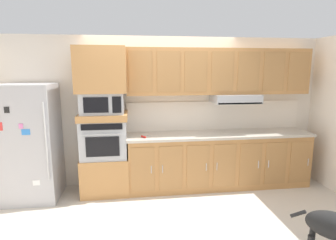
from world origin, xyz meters
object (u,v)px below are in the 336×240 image
Objects in this scene: built_in_oven at (104,138)px; screwdriver at (144,137)px; microwave at (103,103)px; refrigerator at (31,143)px.

built_in_oven is 4.16× the size of screwdriver.
microwave reaches higher than screwdriver.
microwave is (1.08, 0.07, 0.58)m from refrigerator.
screwdriver is at bearing -12.13° from built_in_oven.
microwave is (0.00, -0.00, 0.56)m from built_in_oven.
refrigerator reaches higher than built_in_oven.
refrigerator reaches higher than microwave.
microwave reaches higher than built_in_oven.
built_in_oven is at bearing 179.23° from microwave.
refrigerator reaches higher than screwdriver.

